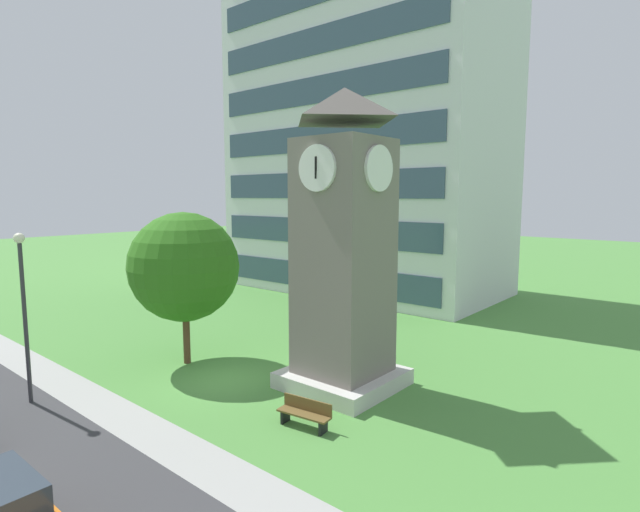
% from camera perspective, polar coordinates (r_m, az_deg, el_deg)
% --- Properties ---
extents(ground_plane, '(160.00, 160.00, 0.00)m').
position_cam_1_polar(ground_plane, '(20.54, -11.21, -13.89)').
color(ground_plane, '#4C893D').
extents(kerb_strip, '(120.00, 1.60, 0.01)m').
position_cam_1_polar(kerb_strip, '(18.42, -21.97, -16.77)').
color(kerb_strip, '#9E9E99').
rests_on(kerb_strip, ground).
extents(office_building, '(20.37, 10.83, 28.80)m').
position_cam_1_polar(office_building, '(39.27, 5.24, 17.40)').
color(office_building, silver).
rests_on(office_building, ground).
extents(clock_tower, '(3.94, 3.94, 11.12)m').
position_cam_1_polar(clock_tower, '(18.41, 2.74, -0.12)').
color(clock_tower, slate).
rests_on(clock_tower, ground).
extents(park_bench, '(1.85, 0.72, 0.88)m').
position_cam_1_polar(park_bench, '(16.33, -1.75, -17.66)').
color(park_bench, brown).
rests_on(park_bench, ground).
extents(street_lamp, '(0.36, 0.36, 6.01)m').
position_cam_1_polar(street_lamp, '(19.93, -31.04, -4.30)').
color(street_lamp, '#333338').
rests_on(street_lamp, ground).
extents(tree_near_tower, '(4.68, 4.68, 6.59)m').
position_cam_1_polar(tree_near_tower, '(21.88, -15.41, -1.22)').
color(tree_near_tower, '#513823').
rests_on(tree_near_tower, ground).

